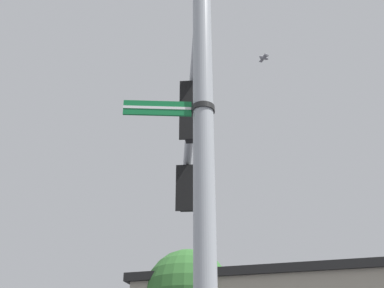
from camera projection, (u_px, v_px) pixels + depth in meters
The scene contains 6 objects.
signal_pole at pixel (204, 191), 5.87m from camera, with size 0.28×0.28×7.76m, color #ADB2B7.
mast_arm at pixel (192, 113), 10.13m from camera, with size 0.21×0.21×6.38m, color #ADB2B7.
traffic_light_nearest_pole at pixel (195, 114), 8.64m from camera, with size 0.54×0.49×1.31m.
traffic_light_mid_inner at pixel (187, 190), 11.88m from camera, with size 0.54×0.49×1.31m.
street_name_sign at pixel (183, 109), 6.41m from camera, with size 1.23×0.32×0.22m.
bird_flying at pixel (264, 58), 11.36m from camera, with size 0.27×0.32×0.11m.
Camera 1 is at (0.29, -5.47, 1.67)m, focal length 44.47 mm.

